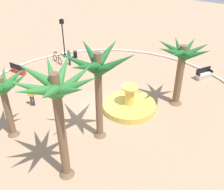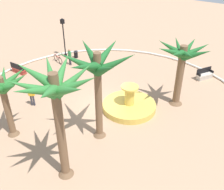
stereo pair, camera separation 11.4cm
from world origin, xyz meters
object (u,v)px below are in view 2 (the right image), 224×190
palm_tree_near_fountain (182,60)px  bench_west (204,75)px  fountain (129,105)px  palm_tree_by_curb (97,73)px  palm_tree_mid_plaza (2,90)px  lamppost (64,35)px  bench_north (19,70)px  bicycle_red_frame (58,59)px  palm_tree_far_side (55,96)px  person_cyclist_helmet (70,56)px  person_cyclist_photo (32,95)px  trash_bin (76,54)px

palm_tree_near_fountain → bench_west: size_ratio=3.02×
fountain → palm_tree_by_curb: bearing=0.7°
palm_tree_near_fountain → palm_tree_mid_plaza: 11.89m
bench_west → lamppost: (3.62, -13.68, 2.07)m
palm_tree_near_fountain → bench_north: bearing=-75.2°
fountain → bicycle_red_frame: 10.65m
palm_tree_far_side → lamppost: (-11.59, -11.25, -2.60)m
lamppost → bicycle_red_frame: (1.53, 0.43, -2.03)m
palm_tree_far_side → bench_north: size_ratio=3.97×
lamppost → person_cyclist_helmet: 2.63m
palm_tree_by_curb → person_cyclist_helmet: palm_tree_by_curb is taller
bench_west → person_cyclist_photo: bearing=-37.9°
bicycle_red_frame → bench_west: bearing=111.2°
palm_tree_near_fountain → trash_bin: 12.74m
fountain → person_cyclist_helmet: 9.46m
fountain → person_cyclist_helmet: size_ratio=2.40×
fountain → bench_west: (-7.94, 2.97, 0.06)m
palm_tree_far_side → bicycle_red_frame: 15.48m
person_cyclist_helmet → fountain: bearing=70.7°
bench_north → bicycle_red_frame: bearing=161.6°
fountain → bench_west: size_ratio=2.41×
palm_tree_by_curb → palm_tree_mid_plaza: bearing=-55.4°
bench_north → person_cyclist_photo: person_cyclist_photo is taller
fountain → bench_north: 11.59m
lamppost → palm_tree_mid_plaza: bearing=28.8°
palm_tree_far_side → lamppost: bearing=-135.9°
lamppost → palm_tree_near_fountain: bearing=83.0°
palm_tree_mid_plaza → bench_west: size_ratio=2.70×
palm_tree_far_side → bicycle_red_frame: size_ratio=3.85×
palm_tree_near_fountain → person_cyclist_photo: bearing=-53.1°
palm_tree_by_curb → bench_west: palm_tree_by_curb is taller
bench_north → trash_bin: size_ratio=2.21×
palm_tree_by_curb → trash_bin: bearing=-131.0°
palm_tree_by_curb → lamppost: (-7.98, -10.75, -2.12)m
fountain → palm_tree_near_fountain: bearing=136.8°
bench_north → person_cyclist_helmet: person_cyclist_helmet is taller
palm_tree_near_fountain → bench_west: (-5.24, 0.45, -3.29)m
bench_north → trash_bin: 6.09m
bicycle_red_frame → person_cyclist_helmet: (-0.33, 1.37, 0.54)m
palm_tree_far_side → person_cyclist_helmet: bearing=-137.7°
bench_west → lamppost: bearing=-75.2°
trash_bin → bench_north: bearing=-18.4°
trash_bin → bench_west: bearing=104.2°
palm_tree_by_curb → person_cyclist_helmet: bearing=-127.2°
bench_west → bench_north: bearing=-58.3°
fountain → bicycle_red_frame: bearing=-105.2°
palm_tree_far_side → bicycle_red_frame: palm_tree_far_side is taller
fountain → palm_tree_far_side: bearing=4.2°
lamppost → bicycle_red_frame: lamppost is taller
bench_north → lamppost: (-5.34, 0.83, 2.07)m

